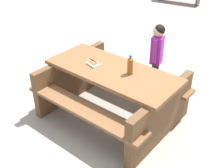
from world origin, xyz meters
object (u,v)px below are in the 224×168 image
picnic_table (112,89)px  soda_bottle (130,65)px  hotdog_tray (93,63)px  child_in_coat (157,50)px

picnic_table → soda_bottle: 0.50m
hotdog_tray → child_in_coat: (-0.64, -0.86, -0.06)m
soda_bottle → hotdog_tray: soda_bottle is taller
soda_bottle → hotdog_tray: bearing=-2.0°
picnic_table → hotdog_tray: size_ratio=9.97×
soda_bottle → child_in_coat: bearing=-96.9°
picnic_table → hotdog_tray: 0.44m
child_in_coat → soda_bottle: bearing=83.1°
picnic_table → hotdog_tray: (0.28, -0.01, 0.34)m
picnic_table → soda_bottle: size_ratio=8.05×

